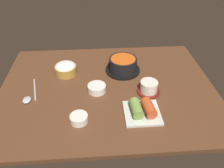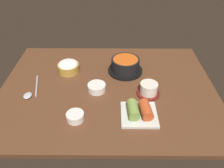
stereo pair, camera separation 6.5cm
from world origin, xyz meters
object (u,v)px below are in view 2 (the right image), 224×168
at_px(stone_pot, 125,65).
at_px(side_bowl_near, 75,116).
at_px(rice_bowl, 68,66).
at_px(kimchi_plate, 139,112).
at_px(tea_cup_with_saucer, 149,89).
at_px(spoon, 31,92).
at_px(banchan_cup_center, 97,87).

distance_m(stone_pot, side_bowl_near, 0.40).
xyz_separation_m(rice_bowl, kimchi_plate, (0.33, -0.32, -0.01)).
height_order(stone_pot, kimchi_plate, stone_pot).
bearing_deg(tea_cup_with_saucer, rice_bowl, 155.10).
distance_m(tea_cup_with_saucer, spoon, 0.53).
height_order(tea_cup_with_saucer, banchan_cup_center, tea_cup_with_saucer).
relative_size(rice_bowl, kimchi_plate, 0.74).
bearing_deg(tea_cup_with_saucer, kimchi_plate, -111.34).
bearing_deg(tea_cup_with_saucer, banchan_cup_center, 173.95).
height_order(tea_cup_with_saucer, kimchi_plate, tea_cup_with_saucer).
xyz_separation_m(side_bowl_near, spoon, (-0.23, 0.16, -0.01)).
height_order(banchan_cup_center, side_bowl_near, banchan_cup_center).
xyz_separation_m(banchan_cup_center, kimchi_plate, (0.18, -0.16, 0.00)).
height_order(banchan_cup_center, spoon, banchan_cup_center).
relative_size(tea_cup_with_saucer, kimchi_plate, 0.72).
height_order(rice_bowl, tea_cup_with_saucer, rice_bowl).
distance_m(stone_pot, rice_bowl, 0.29).
relative_size(tea_cup_with_saucer, spoon, 0.58).
distance_m(stone_pot, banchan_cup_center, 0.21).
relative_size(tea_cup_with_saucer, side_bowl_near, 1.49).
bearing_deg(rice_bowl, banchan_cup_center, -45.26).
bearing_deg(stone_pot, spoon, -157.34).
height_order(stone_pot, side_bowl_near, stone_pot).
xyz_separation_m(banchan_cup_center, side_bowl_near, (-0.07, -0.18, -0.00)).
bearing_deg(spoon, tea_cup_with_saucer, -0.21).
bearing_deg(rice_bowl, spoon, -129.21).
xyz_separation_m(banchan_cup_center, spoon, (-0.30, -0.02, -0.01)).
xyz_separation_m(stone_pot, rice_bowl, (-0.29, -0.00, -0.00)).
xyz_separation_m(tea_cup_with_saucer, side_bowl_near, (-0.31, -0.16, -0.01)).
distance_m(stone_pot, kimchi_plate, 0.32).
bearing_deg(kimchi_plate, rice_bowl, 136.48).
height_order(stone_pot, tea_cup_with_saucer, stone_pot).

